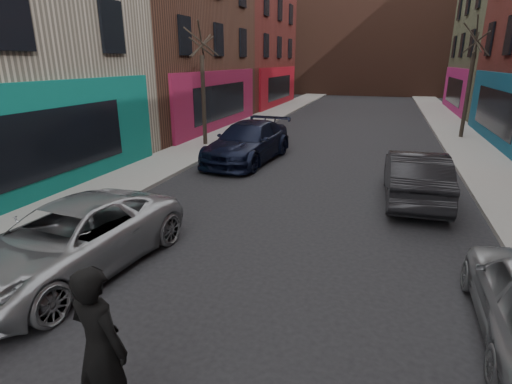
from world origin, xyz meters
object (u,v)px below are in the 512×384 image
Objects in this scene: tree_right_far at (471,71)px; parked_left_end at (248,142)px; tree_left_far at (203,76)px; parked_left_far at (70,240)px; skateboarder at (100,348)px; parked_right_end at (415,176)px.

tree_right_far is 12.78m from parked_left_end.
parked_left_far is at bearing -77.56° from tree_left_far.
tree_right_far is 1.35× the size of parked_left_far.
skateboarder is at bearing -37.97° from parked_left_far.
parked_left_end is 13.03m from skateboarder.
tree_left_far is 0.96× the size of tree_right_far.
parked_left_end is at bearing 93.54° from parked_left_far.
parked_left_end is at bearing -67.06° from skateboarder.
tree_right_far is at bearing -106.60° from parked_right_end.
tree_right_far is 20.79m from parked_left_far.
tree_right_far reaches higher than parked_right_end.
parked_left_far is 0.90× the size of parked_left_end.
tree_right_far is (12.40, 6.00, 0.15)m from tree_left_far.
tree_left_far reaches higher than parked_left_far.
parked_left_end is at bearing -36.47° from tree_left_far.
tree_right_far is at bearing 67.22° from parked_left_far.
tree_left_far reaches higher than skateboarder.
tree_right_far is 12.16m from parked_right_end.
parked_right_end is (-3.00, -11.45, -2.76)m from tree_right_far.
parked_right_end is at bearing -21.60° from parked_left_end.
parked_left_end is 2.82× the size of skateboarder.
parked_left_far is 2.55× the size of skateboarder.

